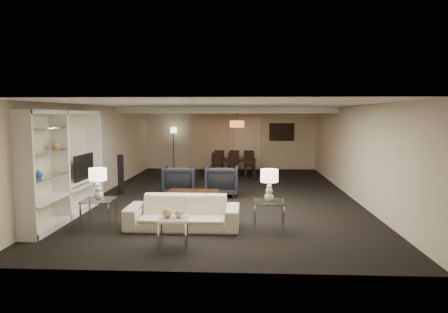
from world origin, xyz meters
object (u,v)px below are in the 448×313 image
vase_blue (38,174)px  chair_fr (249,161)px  chair_nr (250,165)px  side_table_left (99,213)px  armchair_left (180,181)px  dining_table (233,167)px  chair_fm (234,161)px  sofa (183,212)px  table_lamp_left (98,184)px  coffee_table (193,200)px  floor_lamp (174,148)px  floor_speaker (121,175)px  pendant_light (237,124)px  armchair_right (222,181)px  side_table_right (269,215)px  marble_table (173,232)px  chair_fl (219,161)px  chair_nm (233,165)px  vase_amber (55,145)px  chair_nl (217,165)px  table_lamp_right (269,185)px  television (80,167)px

vase_blue → chair_fr: vase_blue is taller
chair_nr → side_table_left: bearing=-122.7°
armchair_left → dining_table: size_ratio=0.54×
side_table_left → chair_fm: 8.31m
sofa → table_lamp_left: (-1.70, 0.00, 0.56)m
coffee_table → dining_table: dining_table is taller
floor_lamp → floor_speaker: bearing=-96.6°
pendant_light → coffee_table: (-0.95, -5.20, -1.70)m
pendant_light → dining_table: 1.70m
pendant_light → sofa: bearing=-98.0°
armchair_left → armchair_right: same height
floor_speaker → side_table_right: bearing=-15.5°
floor_lamp → chair_fm: bearing=-13.2°
vase_blue → chair_fm: (3.48, 8.40, -0.71)m
sofa → coffee_table: (0.00, 1.60, -0.11)m
side_table_right → vase_blue: 4.47m
dining_table → marble_table: bearing=-100.5°
armchair_left → chair_fl: size_ratio=1.04×
floor_speaker → chair_nm: 4.54m
sofa → dining_table: 7.31m
side_table_left → dining_table: bearing=70.9°
side_table_left → armchair_left: bearing=71.6°
vase_amber → chair_nl: vase_amber is taller
vase_blue → chair_nl: size_ratio=0.20×
chair_nl → chair_fl: size_ratio=1.00×
chair_fl → chair_fm: (0.60, 0.00, 0.00)m
coffee_table → armchair_left: 1.81m
side_table_right → side_table_left: bearing=180.0°
sofa → floor_speaker: size_ratio=1.95×
chair_nr → chair_fr: 1.30m
armchair_left → chair_nr: bearing=-125.1°
pendant_light → floor_lamp: pendant_light is taller
chair_fm → marble_table: bearing=79.7°
chair_fl → floor_lamp: floor_lamp is taller
side_table_right → vase_amber: bearing=176.6°
side_table_left → side_table_right: (3.40, 0.00, 0.00)m
chair_fr → dining_table: bearing=52.9°
armchair_right → table_lamp_right: table_lamp_right is taller
coffee_table → table_lamp_left: 2.43m
pendant_light → side_table_right: (0.75, -6.80, -1.64)m
sofa → chair_fm: 7.96m
chair_nl → armchair_right: bearing=-82.1°
armchair_left → chair_fr: size_ratio=1.04×
pendant_light → television: pendant_light is taller
sofa → chair_nm: size_ratio=2.53×
table_lamp_right → dining_table: bearing=96.9°
pendant_light → chair_fr: pendant_light is taller
armchair_right → chair_fm: chair_fm is taller
armchair_right → television: television is taller
vase_blue → chair_nr: (4.08, 7.10, -0.71)m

